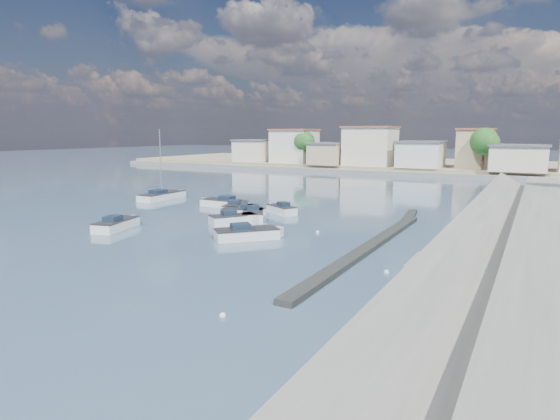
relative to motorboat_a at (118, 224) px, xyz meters
The scene contains 17 objects.
ground 36.59m from the motorboat_a, 66.27° to the left, with size 400.00×400.00×0.00m, color #334A67.
seawall_walkway 33.86m from the motorboat_a, 11.06° to the left, with size 5.00×90.00×1.80m, color slate.
breakwater 22.49m from the motorboat_a, 15.95° to the left, with size 2.00×31.02×0.35m.
far_shore_land 86.75m from the motorboat_a, 80.23° to the left, with size 160.00×40.00×1.40m, color gray.
far_shore_quay 66.15m from the motorboat_a, 77.14° to the left, with size 160.00×2.50×0.80m, color slate.
far_town 75.01m from the motorboat_a, 70.14° to the left, with size 113.01×12.80×8.35m.
shore_trees 66.04m from the motorboat_a, 69.48° to the left, with size 74.56×38.32×7.92m.
motorboat_a is the anchor object (origin of this frame).
motorboat_b 10.43m from the motorboat_a, 42.48° to the left, with size 3.85×4.49×1.48m.
motorboat_c 14.77m from the motorboat_a, 88.29° to the left, with size 5.95×2.19×1.48m.
motorboat_d 12.07m from the motorboat_a, 59.81° to the left, with size 4.86×2.73×1.48m.
motorboat_e 13.50m from the motorboat_a, 73.75° to the left, with size 2.83×5.01×1.48m.
motorboat_f 16.42m from the motorboat_a, 58.15° to the left, with size 4.14×3.30×1.48m.
motorboat_g 12.52m from the motorboat_a, 50.44° to the left, with size 4.33×5.44×1.48m.
motorboat_h 12.53m from the motorboat_a, 10.57° to the left, with size 4.85×4.99×1.48m.
sailboat 18.88m from the motorboat_a, 120.76° to the left, with size 2.56×7.55×9.00m.
mooring_buoys 22.27m from the motorboat_a, 21.10° to the left, with size 19.32×31.13×0.32m.
Camera 1 is at (17.30, -21.90, 8.34)m, focal length 30.00 mm.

